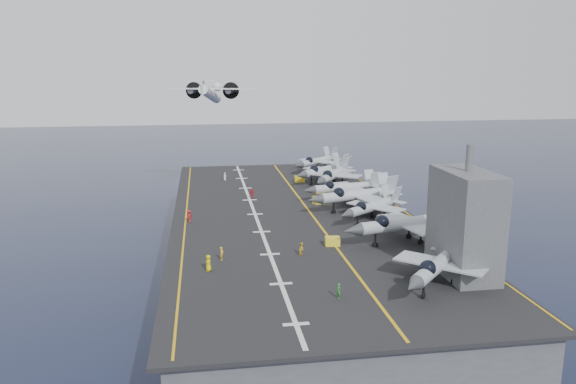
{
  "coord_description": "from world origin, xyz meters",
  "views": [
    {
      "loc": [
        -14.01,
        -87.26,
        33.72
      ],
      "look_at": [
        0.0,
        4.0,
        13.0
      ],
      "focal_mm": 35.0,
      "sensor_mm": 36.0,
      "label": 1
    }
  ],
  "objects": [
    {
      "name": "tow_cart_c",
      "position": [
        5.61,
        24.6,
        11.01
      ],
      "size": [
        2.12,
        1.45,
        1.23
      ],
      "primitive_type": null,
      "color": "gold",
      "rests_on": "flight_deck"
    },
    {
      "name": "crew_4",
      "position": [
        -5.48,
        11.12,
        11.34
      ],
      "size": [
        1.16,
        0.81,
        1.87
      ],
      "primitive_type": "imported",
      "color": "red",
      "rests_on": "flight_deck"
    },
    {
      "name": "fighter_jet_4",
      "position": [
        10.98,
        -0.08,
        13.21
      ],
      "size": [
        18.61,
        14.96,
        5.63
      ],
      "primitive_type": null,
      "color": "#939BA3",
      "rests_on": "flight_deck"
    },
    {
      "name": "flight_deck",
      "position": [
        0.0,
        0.0,
        10.2
      ],
      "size": [
        38.0,
        92.0,
        0.4
      ],
      "primitive_type": "cube",
      "color": "black",
      "rests_on": "hull"
    },
    {
      "name": "transport_plane",
      "position": [
        -11.63,
        61.24,
        26.63
      ],
      "size": [
        27.5,
        21.91,
        5.72
      ],
      "primitive_type": null,
      "color": "silver"
    },
    {
      "name": "crew_5",
      "position": [
        -9.6,
        28.37,
        11.24
      ],
      "size": [
        1.12,
        1.21,
        1.68
      ],
      "primitive_type": "imported",
      "color": "silver",
      "rests_on": "flight_deck"
    },
    {
      "name": "island_superstructure",
      "position": [
        15.0,
        -30.0,
        17.9
      ],
      "size": [
        5.0,
        10.0,
        15.0
      ],
      "primitive_type": null,
      "color": "#56595E",
      "rests_on": "flight_deck"
    },
    {
      "name": "landing_centerline",
      "position": [
        -6.0,
        0.0,
        10.42
      ],
      "size": [
        0.5,
        90.0,
        0.02
      ],
      "primitive_type": "cube",
      "color": "silver",
      "rests_on": "flight_deck"
    },
    {
      "name": "foul_line",
      "position": [
        3.0,
        0.0,
        10.42
      ],
      "size": [
        0.35,
        90.0,
        0.02
      ],
      "primitive_type": "cube",
      "color": "gold",
      "rests_on": "flight_deck"
    },
    {
      "name": "crew_7",
      "position": [
        -2.05,
        -20.76,
        11.22
      ],
      "size": [
        1.07,
        1.18,
        1.63
      ],
      "primitive_type": "imported",
      "color": "yellow",
      "rests_on": "flight_deck"
    },
    {
      "name": "fighter_jet_0",
      "position": [
        10.74,
        -33.04,
        12.97
      ],
      "size": [
        17.32,
        17.6,
        5.15
      ],
      "primitive_type": null,
      "color": "gray",
      "rests_on": "flight_deck"
    },
    {
      "name": "fighter_jet_2",
      "position": [
        12.52,
        -17.96,
        13.24
      ],
      "size": [
        18.57,
        14.63,
        5.69
      ],
      "primitive_type": null,
      "color": "#A2AAB1",
      "rests_on": "flight_deck"
    },
    {
      "name": "crew_0",
      "position": [
        -13.77,
        -24.76,
        11.38
      ],
      "size": [
        1.15,
        1.38,
        1.96
      ],
      "primitive_type": "imported",
      "color": "yellow",
      "rests_on": "flight_deck"
    },
    {
      "name": "fighter_jet_7",
      "position": [
        10.59,
        23.65,
        13.05
      ],
      "size": [
        18.26,
        17.58,
        5.3
      ],
      "primitive_type": null,
      "color": "#969EA5",
      "rests_on": "flight_deck"
    },
    {
      "name": "fighter_jet_3",
      "position": [
        11.62,
        -6.52,
        12.79
      ],
      "size": [
        16.49,
        15.63,
        4.77
      ],
      "primitive_type": null,
      "color": "#98A1A8",
      "rests_on": "flight_deck"
    },
    {
      "name": "hull",
      "position": [
        0.0,
        0.0,
        5.0
      ],
      "size": [
        36.0,
        90.0,
        10.0
      ],
      "primitive_type": "cube",
      "color": "#56595E",
      "rests_on": "ground"
    },
    {
      "name": "deck_edge_port",
      "position": [
        -17.0,
        0.0,
        10.42
      ],
      "size": [
        0.25,
        90.0,
        0.02
      ],
      "primitive_type": "cube",
      "color": "gold",
      "rests_on": "flight_deck"
    },
    {
      "name": "ground",
      "position": [
        0.0,
        0.0,
        0.0
      ],
      "size": [
        500.0,
        500.0,
        0.0
      ],
      "primitive_type": "plane",
      "color": "#142135",
      "rests_on": "ground"
    },
    {
      "name": "tow_cart_a",
      "position": [
        2.68,
        -17.6,
        10.98
      ],
      "size": [
        2.06,
        1.46,
        1.16
      ],
      "primitive_type": null,
      "color": "yellow",
      "rests_on": "flight_deck"
    },
    {
      "name": "deck_edge_stbd",
      "position": [
        18.5,
        0.0,
        10.42
      ],
      "size": [
        0.25,
        90.0,
        0.02
      ],
      "primitive_type": "cube",
      "color": "gold",
      "rests_on": "flight_deck"
    },
    {
      "name": "fighter_jet_6",
      "position": [
        11.13,
        17.93,
        13.13
      ],
      "size": [
        17.25,
        18.89,
        5.46
      ],
      "primitive_type": null,
      "color": "#A1AAB2",
      "rests_on": "flight_deck"
    },
    {
      "name": "crew_1",
      "position": [
        -12.12,
        -21.17,
        11.24
      ],
      "size": [
        1.0,
        1.19,
        1.68
      ],
      "primitive_type": "imported",
      "color": "yellow",
      "rests_on": "flight_deck"
    },
    {
      "name": "crew_3",
      "position": [
        -16.41,
        -3.25,
        11.37
      ],
      "size": [
        1.33,
        1.4,
        1.95
      ],
      "primitive_type": "imported",
      "color": "#B21919",
      "rests_on": "flight_deck"
    },
    {
      "name": "crew_6",
      "position": [
        -0.71,
        -34.85,
        11.22
      ],
      "size": [
        0.95,
        1.15,
        1.64
      ],
      "primitive_type": "imported",
      "color": "#2B832E",
      "rests_on": "flight_deck"
    },
    {
      "name": "tow_cart_b",
      "position": [
        5.75,
        5.65,
        11.04
      ],
      "size": [
        2.47,
        2.02,
        1.28
      ],
      "primitive_type": null,
      "color": "yellow",
      "rests_on": "flight_deck"
    },
    {
      "name": "fighter_jet_8",
      "position": [
        11.63,
        35.75,
        12.89
      ],
      "size": [
        17.03,
        16.76,
        4.98
      ],
      "primitive_type": null,
      "color": "gray",
      "rests_on": "flight_deck"
    },
    {
      "name": "fighter_jet_5",
      "position": [
        10.91,
        7.28,
        12.9
      ],
      "size": [
        15.99,
        12.24,
        4.99
      ],
      "primitive_type": null,
      "color": "gray",
      "rests_on": "flight_deck"
    }
  ]
}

